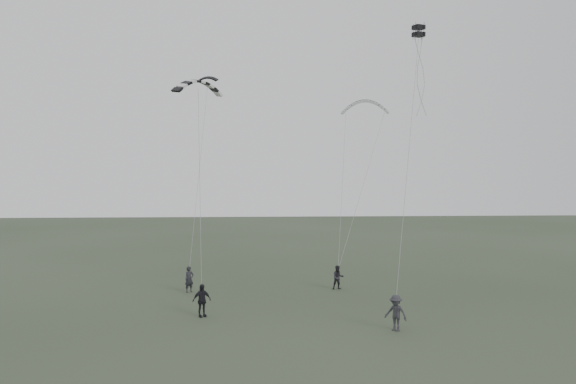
{
  "coord_description": "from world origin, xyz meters",
  "views": [
    {
      "loc": [
        -1.45,
        -31.57,
        8.03
      ],
      "look_at": [
        0.7,
        5.29,
        6.74
      ],
      "focal_mm": 35.0,
      "sensor_mm": 36.0,
      "label": 1
    }
  ],
  "objects": [
    {
      "name": "kite_box",
      "position": [
        8.72,
        3.12,
        16.84
      ],
      "size": [
        0.81,
        0.83,
        0.73
      ],
      "primitive_type": null,
      "rotation": [
        0.05,
        0.0,
        0.39
      ],
      "color": "black",
      "rests_on": "flyer_far"
    },
    {
      "name": "kite_dark_small",
      "position": [
        -5.12,
        12.56,
        15.4
      ],
      "size": [
        1.6,
        0.89,
        0.64
      ],
      "primitive_type": null,
      "rotation": [
        0.41,
        0.0,
        -0.19
      ],
      "color": "black",
      "rests_on": "flyer_left"
    },
    {
      "name": "kite_pale_large",
      "position": [
        7.53,
        14.03,
        13.84
      ],
      "size": [
        4.04,
        1.82,
        1.74
      ],
      "primitive_type": null,
      "rotation": [
        0.18,
        0.0,
        -0.18
      ],
      "color": "#B5B7BA",
      "rests_on": "flyer_right"
    },
    {
      "name": "ground",
      "position": [
        0.0,
        0.0,
        0.0
      ],
      "size": [
        140.0,
        140.0,
        0.0
      ],
      "primitive_type": "plane",
      "color": "#303C29",
      "rests_on": "ground"
    },
    {
      "name": "kite_striped",
      "position": [
        -5.05,
        4.37,
        13.8
      ],
      "size": [
        3.3,
        2.8,
        1.41
      ],
      "primitive_type": null,
      "rotation": [
        0.19,
        0.0,
        0.63
      ],
      "color": "black",
      "rests_on": "flyer_center"
    },
    {
      "name": "flyer_right",
      "position": [
        4.21,
        6.41,
        0.82
      ],
      "size": [
        0.83,
        0.67,
        1.63
      ],
      "primitive_type": "imported",
      "rotation": [
        0.0,
        0.0,
        0.06
      ],
      "color": "black",
      "rests_on": "ground"
    },
    {
      "name": "flyer_center",
      "position": [
        -4.44,
        -0.42,
        0.91
      ],
      "size": [
        1.15,
        0.89,
        1.82
      ],
      "primitive_type": "imported",
      "rotation": [
        0.0,
        0.0,
        0.49
      ],
      "color": "black",
      "rests_on": "ground"
    },
    {
      "name": "flyer_far",
      "position": [
        5.65,
        -3.79,
        0.91
      ],
      "size": [
        1.35,
        1.26,
        1.82
      ],
      "primitive_type": "imported",
      "rotation": [
        0.0,
        0.0,
        -0.66
      ],
      "color": "#2D2C32",
      "rests_on": "ground"
    },
    {
      "name": "flyer_left",
      "position": [
        -5.88,
        6.05,
        0.87
      ],
      "size": [
        0.76,
        0.7,
        1.74
      ],
      "primitive_type": "imported",
      "rotation": [
        0.0,
        0.0,
        0.61
      ],
      "color": "black",
      "rests_on": "ground"
    }
  ]
}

